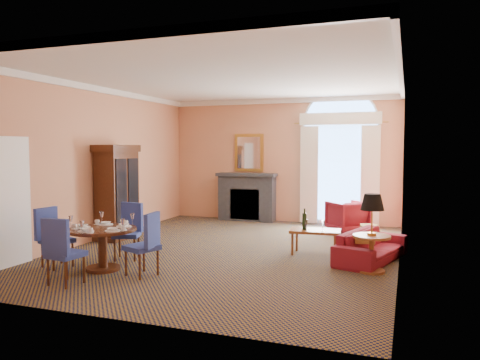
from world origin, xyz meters
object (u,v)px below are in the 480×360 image
(dining_table, at_px, (103,238))
(armchair, at_px, (348,217))
(sofa, at_px, (371,246))
(coffee_table, at_px, (314,231))
(side_table, at_px, (372,223))
(armoire, at_px, (117,193))

(dining_table, xyz_separation_m, armchair, (3.24, 4.71, -0.15))
(sofa, relative_size, coffee_table, 1.85)
(sofa, xyz_separation_m, side_table, (0.05, -0.73, 0.51))
(dining_table, distance_m, coffee_table, 3.68)
(sofa, distance_m, coffee_table, 1.04)
(dining_table, bearing_deg, coffee_table, 36.67)
(coffee_table, bearing_deg, armchair, 77.23)
(dining_table, height_order, armchair, dining_table)
(dining_table, xyz_separation_m, sofa, (3.96, 2.05, -0.26))
(dining_table, relative_size, coffee_table, 1.12)
(armoire, relative_size, coffee_table, 2.10)
(armoire, height_order, sofa, armoire)
(armoire, bearing_deg, armchair, 27.75)
(armchair, relative_size, side_table, 0.66)
(sofa, bearing_deg, armchair, 32.38)
(sofa, bearing_deg, armoire, 104.40)
(dining_table, height_order, sofa, dining_table)
(dining_table, height_order, coffee_table, dining_table)
(coffee_table, bearing_deg, dining_table, -149.49)
(dining_table, relative_size, sofa, 0.61)
(dining_table, height_order, side_table, side_table)
(armoire, distance_m, sofa, 5.32)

